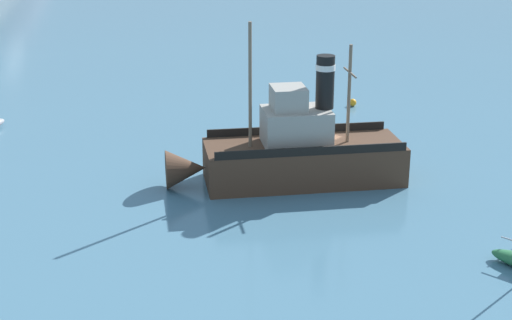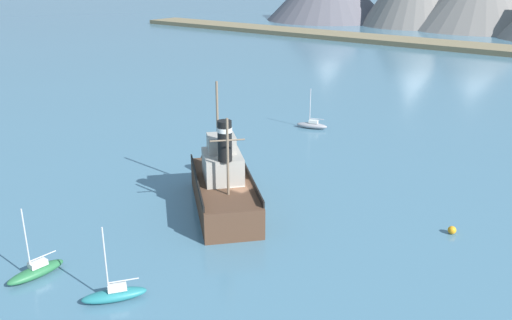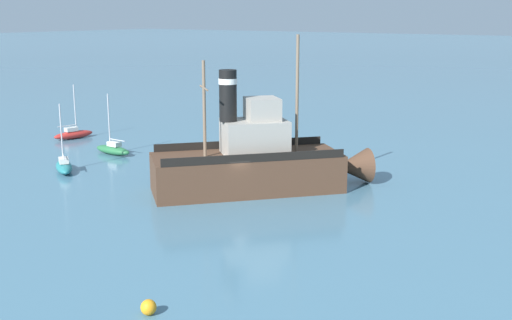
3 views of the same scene
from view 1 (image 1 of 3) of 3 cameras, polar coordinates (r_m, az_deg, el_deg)
The scene contains 3 objects.
ground_plane at distance 49.71m, azimuth 4.22°, elevation -0.97°, with size 600.00×600.00×0.00m, color #477289.
old_tugboat at distance 47.70m, azimuth 2.77°, elevation 0.50°, with size 13.08×12.00×9.90m.
mooring_buoy at distance 64.96m, azimuth 7.05°, elevation 4.17°, with size 0.61×0.61×0.61m, color orange.
Camera 1 is at (-37.93, -27.01, 17.41)m, focal length 55.00 mm.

